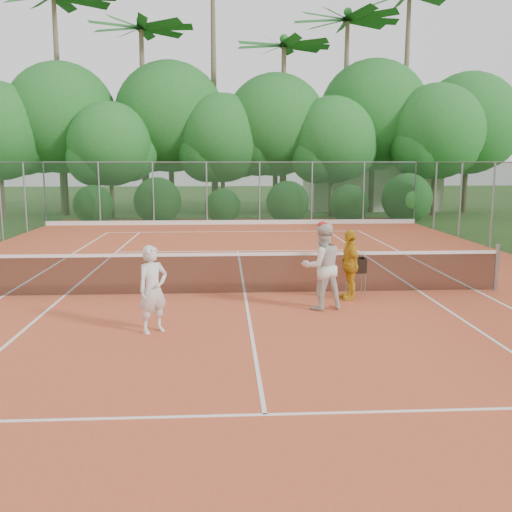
{
  "coord_description": "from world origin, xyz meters",
  "views": [
    {
      "loc": [
        -0.47,
        -12.84,
        3.03
      ],
      "look_at": [
        0.19,
        -1.2,
        1.1
      ],
      "focal_mm": 40.0,
      "sensor_mm": 36.0,
      "label": 1
    }
  ],
  "objects": [
    {
      "name": "tropical_treeline",
      "position": [
        1.43,
        20.22,
        5.11
      ],
      "size": [
        32.1,
        8.49,
        15.03
      ],
      "color": "brown",
      "rests_on": "ground"
    },
    {
      "name": "ground",
      "position": [
        0.0,
        0.0,
        0.0
      ],
      "size": [
        120.0,
        120.0,
        0.0
      ],
      "primitive_type": "plane",
      "color": "#2B4D1B",
      "rests_on": "ground"
    },
    {
      "name": "club_building",
      "position": [
        9.0,
        24.0,
        1.5
      ],
      "size": [
        8.0,
        5.0,
        3.0
      ],
      "primitive_type": "cube",
      "color": "beige",
      "rests_on": "ground"
    },
    {
      "name": "court_markings",
      "position": [
        0.0,
        0.0,
        0.02
      ],
      "size": [
        11.03,
        23.83,
        0.01
      ],
      "color": "white",
      "rests_on": "clay_court"
    },
    {
      "name": "stray_ball_a",
      "position": [
        -1.58,
        11.83,
        0.05
      ],
      "size": [
        0.07,
        0.07,
        0.07
      ],
      "primitive_type": "sphere",
      "color": "#D8EB36",
      "rests_on": "clay_court"
    },
    {
      "name": "fence_back",
      "position": [
        0.0,
        15.0,
        1.52
      ],
      "size": [
        18.07,
        0.07,
        3.0
      ],
      "color": "#19381E",
      "rests_on": "clay_court"
    },
    {
      "name": "stray_ball_b",
      "position": [
        2.89,
        12.21,
        0.05
      ],
      "size": [
        0.07,
        0.07,
        0.07
      ],
      "primitive_type": "sphere",
      "color": "gold",
      "rests_on": "clay_court"
    },
    {
      "name": "ball_hopper",
      "position": [
        2.51,
        -0.35,
        0.71
      ],
      "size": [
        0.38,
        0.38,
        0.87
      ],
      "rotation": [
        0.0,
        0.0,
        -0.44
      ],
      "color": "gray",
      "rests_on": "clay_court"
    },
    {
      "name": "stray_ball_c",
      "position": [
        3.25,
        10.4,
        0.05
      ],
      "size": [
        0.07,
        0.07,
        0.07
      ],
      "primitive_type": "sphere",
      "color": "#B9DC33",
      "rests_on": "clay_court"
    },
    {
      "name": "tennis_net",
      "position": [
        0.0,
        0.0,
        0.53
      ],
      "size": [
        11.97,
        0.1,
        1.1
      ],
      "color": "gray",
      "rests_on": "clay_court"
    },
    {
      "name": "player_center_grp",
      "position": [
        1.53,
        -1.46,
        0.92
      ],
      "size": [
        1.01,
        0.87,
        1.82
      ],
      "color": "beige",
      "rests_on": "clay_court"
    },
    {
      "name": "player_yellow",
      "position": [
        2.29,
        -0.63,
        0.79
      ],
      "size": [
        0.47,
        0.94,
        1.55
      ],
      "primitive_type": "imported",
      "rotation": [
        0.0,
        0.0,
        -1.47
      ],
      "color": "gold",
      "rests_on": "clay_court"
    },
    {
      "name": "player_white",
      "position": [
        -1.74,
        -2.9,
        0.8
      ],
      "size": [
        0.68,
        0.64,
        1.56
      ],
      "primitive_type": "imported",
      "rotation": [
        0.0,
        0.0,
        0.64
      ],
      "color": "silver",
      "rests_on": "clay_court"
    },
    {
      "name": "clay_court",
      "position": [
        0.0,
        0.0,
        0.01
      ],
      "size": [
        18.0,
        36.0,
        0.02
      ],
      "primitive_type": "cube",
      "color": "#C6522D",
      "rests_on": "ground"
    }
  ]
}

